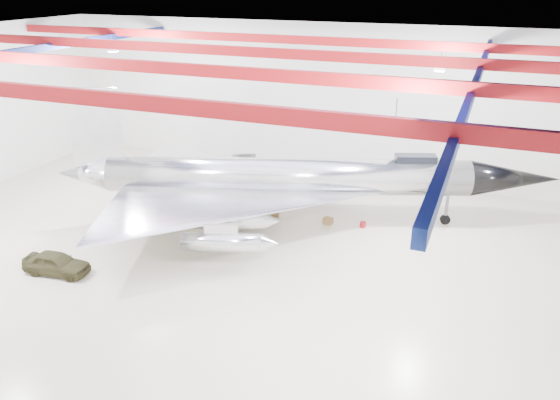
% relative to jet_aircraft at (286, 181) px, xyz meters
% --- Properties ---
extents(floor, '(40.00, 40.00, 0.00)m').
position_rel_jet_aircraft_xyz_m(floor, '(-1.92, -5.52, -2.67)').
color(floor, beige).
rests_on(floor, ground).
extents(wall_back, '(40.00, 0.00, 40.00)m').
position_rel_jet_aircraft_xyz_m(wall_back, '(-1.92, 9.48, 2.83)').
color(wall_back, silver).
rests_on(wall_back, floor).
extents(ceiling, '(40.00, 40.00, 0.00)m').
position_rel_jet_aircraft_xyz_m(ceiling, '(-1.92, -5.52, 8.33)').
color(ceiling, '#0A0F38').
rests_on(ceiling, wall_back).
extents(ceiling_structure, '(39.50, 29.50, 1.08)m').
position_rel_jet_aircraft_xyz_m(ceiling_structure, '(-1.92, -5.52, 7.65)').
color(ceiling_structure, maroon).
rests_on(ceiling_structure, ceiling).
extents(jet_aircraft, '(28.78, 21.76, 8.14)m').
position_rel_jet_aircraft_xyz_m(jet_aircraft, '(0.00, 0.00, 0.00)').
color(jet_aircraft, silver).
rests_on(jet_aircraft, floor).
extents(jeep, '(3.54, 1.77, 1.16)m').
position_rel_jet_aircraft_xyz_m(jeep, '(-8.51, -10.14, -2.09)').
color(jeep, '#35321A').
rests_on(jeep, floor).
extents(crate_ply, '(0.62, 0.51, 0.41)m').
position_rel_jet_aircraft_xyz_m(crate_ply, '(-4.95, -1.46, -2.46)').
color(crate_ply, olive).
rests_on(crate_ply, floor).
extents(toolbox_red, '(0.52, 0.44, 0.32)m').
position_rel_jet_aircraft_xyz_m(toolbox_red, '(-5.58, 3.43, -2.51)').
color(toolbox_red, maroon).
rests_on(toolbox_red, floor).
extents(engine_drum, '(0.63, 0.63, 0.43)m').
position_rel_jet_aircraft_xyz_m(engine_drum, '(-2.38, -1.06, -2.45)').
color(engine_drum, '#59595B').
rests_on(engine_drum, floor).
extents(parts_bin, '(0.60, 0.50, 0.39)m').
position_rel_jet_aircraft_xyz_m(parts_bin, '(2.47, 0.66, -2.48)').
color(parts_bin, olive).
rests_on(parts_bin, floor).
extents(crate_small, '(0.43, 0.38, 0.25)m').
position_rel_jet_aircraft_xyz_m(crate_small, '(-9.65, 2.35, -2.55)').
color(crate_small, '#59595B').
rests_on(crate_small, floor).
extents(tool_chest, '(0.38, 0.38, 0.33)m').
position_rel_jet_aircraft_xyz_m(tool_chest, '(4.56, 0.97, -2.51)').
color(tool_chest, maroon).
rests_on(tool_chest, floor).
extents(oil_barrel, '(0.58, 0.52, 0.34)m').
position_rel_jet_aircraft_xyz_m(oil_barrel, '(-0.96, 0.57, -2.50)').
color(oil_barrel, olive).
rests_on(oil_barrel, floor).
extents(spares_box, '(0.46, 0.46, 0.31)m').
position_rel_jet_aircraft_xyz_m(spares_box, '(1.63, 4.82, -2.51)').
color(spares_box, '#59595B').
rests_on(spares_box, floor).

